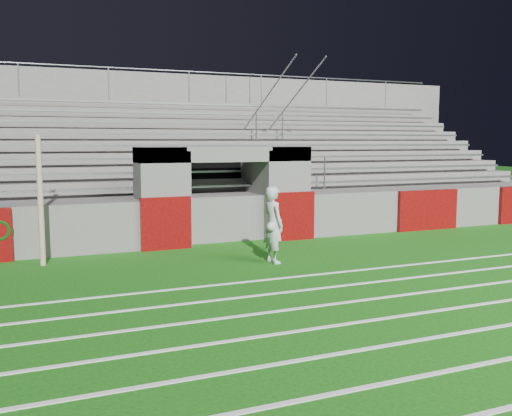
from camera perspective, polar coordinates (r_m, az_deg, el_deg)
name	(u,v)px	position (r m, az deg, el deg)	size (l,w,h in m)	color
ground	(280,267)	(12.64, 2.39, -5.88)	(90.00, 90.00, 0.00)	#13550E
field_post	(40,201)	(13.40, -20.75, 0.69)	(0.13, 0.13, 2.90)	tan
field_markings	(433,338)	(8.57, 17.29, -12.27)	(28.00, 8.09, 0.01)	white
stadium_structure	(181,178)	(19.87, -7.56, 3.00)	(26.00, 8.48, 5.42)	#5D5A58
goalkeeper_with_ball	(273,225)	(12.90, 1.74, -1.67)	(0.49, 0.68, 1.75)	silver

